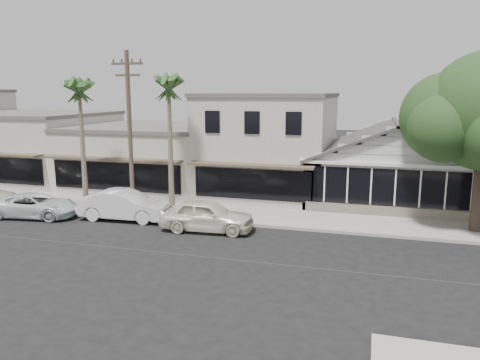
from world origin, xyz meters
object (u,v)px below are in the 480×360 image
(utility_pole, at_px, (130,130))
(car_0, at_px, (207,215))
(car_1, at_px, (124,205))
(car_2, at_px, (36,205))

(utility_pole, relative_size, car_0, 1.93)
(car_0, height_order, car_1, car_1)
(car_0, bearing_deg, car_1, 78.02)
(utility_pole, xyz_separation_m, car_0, (4.98, -1.62, -3.99))
(utility_pole, relative_size, car_1, 1.83)
(car_0, bearing_deg, car_2, 87.10)
(car_1, bearing_deg, car_0, -101.64)
(utility_pole, xyz_separation_m, car_1, (-0.02, -0.90, -3.98))
(utility_pole, bearing_deg, car_1, -91.13)
(utility_pole, height_order, car_1, utility_pole)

